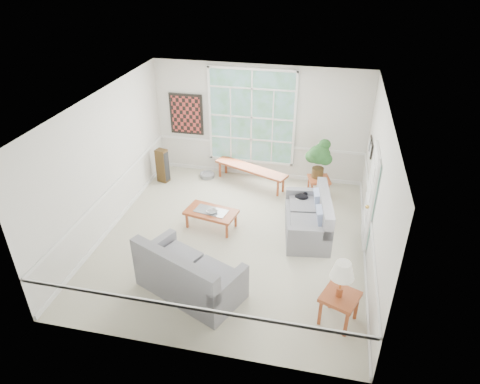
% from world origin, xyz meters
% --- Properties ---
extents(floor, '(5.50, 6.00, 0.01)m').
position_xyz_m(floor, '(0.00, 0.00, -0.01)').
color(floor, '#B2AE96').
rests_on(floor, ground).
extents(ceiling, '(5.50, 6.00, 0.02)m').
position_xyz_m(ceiling, '(0.00, 0.00, 3.00)').
color(ceiling, white).
rests_on(ceiling, ground).
extents(wall_back, '(5.50, 0.02, 3.00)m').
position_xyz_m(wall_back, '(0.00, 3.00, 1.50)').
color(wall_back, silver).
rests_on(wall_back, ground).
extents(wall_front, '(5.50, 0.02, 3.00)m').
position_xyz_m(wall_front, '(0.00, -3.00, 1.50)').
color(wall_front, silver).
rests_on(wall_front, ground).
extents(wall_left, '(0.02, 6.00, 3.00)m').
position_xyz_m(wall_left, '(-2.75, 0.00, 1.50)').
color(wall_left, silver).
rests_on(wall_left, ground).
extents(wall_right, '(0.02, 6.00, 3.00)m').
position_xyz_m(wall_right, '(2.75, 0.00, 1.50)').
color(wall_right, silver).
rests_on(wall_right, ground).
extents(window_back, '(2.30, 0.08, 2.40)m').
position_xyz_m(window_back, '(-0.20, 2.96, 1.65)').
color(window_back, white).
rests_on(window_back, wall_back).
extents(entry_door, '(0.08, 0.90, 2.10)m').
position_xyz_m(entry_door, '(2.71, 0.60, 1.05)').
color(entry_door, white).
rests_on(entry_door, floor).
extents(door_sidelight, '(0.08, 0.26, 1.90)m').
position_xyz_m(door_sidelight, '(2.71, -0.03, 1.15)').
color(door_sidelight, white).
rests_on(door_sidelight, wall_right).
extents(wall_art, '(0.90, 0.06, 1.10)m').
position_xyz_m(wall_art, '(-1.95, 2.95, 1.60)').
color(wall_art, '#59201C').
rests_on(wall_art, wall_back).
extents(wall_frame_near, '(0.04, 0.26, 0.32)m').
position_xyz_m(wall_frame_near, '(2.71, 1.75, 1.55)').
color(wall_frame_near, black).
rests_on(wall_frame_near, wall_right).
extents(wall_frame_far, '(0.04, 0.26, 0.32)m').
position_xyz_m(wall_frame_far, '(2.71, 2.15, 1.55)').
color(wall_frame_far, black).
rests_on(wall_frame_far, wall_right).
extents(loveseat_right, '(1.13, 1.83, 0.93)m').
position_xyz_m(loveseat_right, '(1.51, 0.54, 0.47)').
color(loveseat_right, slate).
rests_on(loveseat_right, floor).
extents(loveseat_front, '(2.12, 1.66, 1.02)m').
position_xyz_m(loveseat_front, '(-0.39, -1.71, 0.51)').
color(loveseat_front, slate).
rests_on(loveseat_front, floor).
extents(coffee_table, '(1.21, 0.81, 0.42)m').
position_xyz_m(coffee_table, '(-0.58, 0.31, 0.21)').
color(coffee_table, '#974321').
rests_on(coffee_table, floor).
extents(pewter_bowl, '(0.39, 0.39, 0.07)m').
position_xyz_m(pewter_bowl, '(-0.53, 0.25, 0.45)').
color(pewter_bowl, '#A0A0A5').
rests_on(pewter_bowl, coffee_table).
extents(window_bench, '(2.03, 1.14, 0.47)m').
position_xyz_m(window_bench, '(-0.11, 2.45, 0.24)').
color(window_bench, '#974321').
rests_on(window_bench, floor).
extents(end_table, '(0.62, 0.62, 0.51)m').
position_xyz_m(end_table, '(1.66, 2.18, 0.25)').
color(end_table, '#974321').
rests_on(end_table, floor).
extents(houseplant, '(0.62, 0.62, 0.99)m').
position_xyz_m(houseplant, '(1.60, 2.24, 1.00)').
color(houseplant, '#235022').
rests_on(houseplant, end_table).
extents(side_table, '(0.73, 0.73, 0.57)m').
position_xyz_m(side_table, '(2.22, -1.90, 0.29)').
color(side_table, '#974321').
rests_on(side_table, floor).
extents(table_lamp, '(0.54, 0.54, 0.67)m').
position_xyz_m(table_lamp, '(2.20, -1.90, 0.91)').
color(table_lamp, white).
rests_on(table_lamp, side_table).
extents(pet_bed, '(0.43, 0.43, 0.12)m').
position_xyz_m(pet_bed, '(-1.33, 2.56, 0.06)').
color(pet_bed, slate).
rests_on(pet_bed, floor).
extents(floor_speaker, '(0.33, 0.29, 0.90)m').
position_xyz_m(floor_speaker, '(-2.40, 2.11, 0.45)').
color(floor_speaker, '#412C13').
rests_on(floor_speaker, floor).
extents(cat, '(0.33, 0.25, 0.15)m').
position_xyz_m(cat, '(1.32, 1.13, 0.55)').
color(cat, black).
rests_on(cat, loveseat_right).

